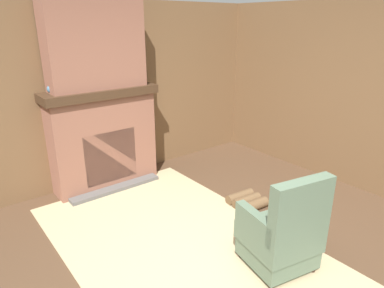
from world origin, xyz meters
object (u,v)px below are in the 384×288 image
(firewood_stack, at_px, (247,201))
(oil_lamp_vase, at_px, (51,84))
(armchair, at_px, (282,235))
(storage_case, at_px, (113,80))

(firewood_stack, distance_m, oil_lamp_vase, 2.80)
(firewood_stack, xyz_separation_m, oil_lamp_vase, (-1.71, -1.70, 1.43))
(armchair, distance_m, storage_case, 2.93)
(armchair, xyz_separation_m, storage_case, (-2.70, -0.27, 1.09))
(oil_lamp_vase, height_order, storage_case, oil_lamp_vase)
(oil_lamp_vase, distance_m, storage_case, 0.81)
(firewood_stack, height_order, oil_lamp_vase, oil_lamp_vase)
(firewood_stack, xyz_separation_m, storage_case, (-1.71, -0.89, 1.39))
(armchair, relative_size, storage_case, 3.81)
(firewood_stack, height_order, storage_case, storage_case)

